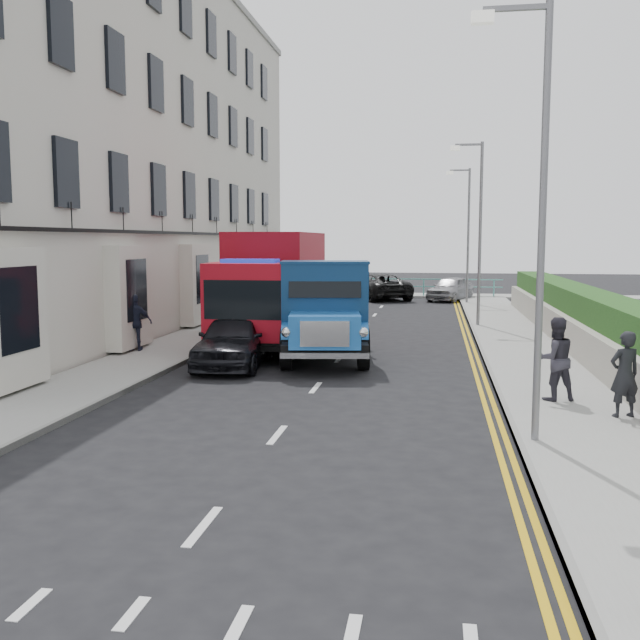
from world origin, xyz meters
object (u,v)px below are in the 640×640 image
(lamp_near, at_px, (535,199))
(red_lorry, at_px, (272,287))
(lamp_mid, at_px, (477,223))
(pedestrian_east_near, at_px, (625,374))
(parked_car_front, at_px, (234,340))
(lamp_far, at_px, (466,227))
(bedford_lorry, at_px, (325,317))

(lamp_near, bearing_deg, red_lorry, 123.45)
(lamp_mid, distance_m, pedestrian_east_near, 14.65)
(pedestrian_east_near, bearing_deg, lamp_mid, -102.55)
(lamp_mid, distance_m, parked_car_front, 12.18)
(lamp_far, bearing_deg, lamp_mid, -90.00)
(lamp_far, height_order, red_lorry, lamp_far)
(bedford_lorry, bearing_deg, lamp_far, 67.92)
(lamp_mid, relative_size, bedford_lorry, 1.16)
(bedford_lorry, bearing_deg, lamp_near, -67.05)
(lamp_far, bearing_deg, parked_car_front, -109.10)
(lamp_far, relative_size, bedford_lorry, 1.16)
(parked_car_front, bearing_deg, red_lorry, 82.42)
(lamp_far, distance_m, parked_car_front, 20.98)
(bedford_lorry, bearing_deg, red_lorry, 119.41)
(lamp_far, xyz_separation_m, pedestrian_east_near, (1.92, -24.20, -3.08))
(lamp_mid, xyz_separation_m, pedestrian_east_near, (1.92, -14.20, -3.08))
(bedford_lorry, bearing_deg, parked_car_front, -168.93)
(red_lorry, height_order, pedestrian_east_near, red_lorry)
(lamp_near, relative_size, parked_car_front, 1.68)
(lamp_mid, relative_size, pedestrian_east_near, 4.40)
(parked_car_front, bearing_deg, lamp_near, -46.98)
(parked_car_front, xyz_separation_m, pedestrian_east_near, (8.70, -4.62, 0.21))
(lamp_mid, bearing_deg, lamp_near, -90.00)
(lamp_mid, distance_m, lamp_far, 10.00)
(lamp_near, distance_m, lamp_mid, 16.00)
(lamp_mid, distance_m, red_lorry, 9.19)
(lamp_mid, bearing_deg, bedford_lorry, -117.05)
(bedford_lorry, bearing_deg, pedestrian_east_near, -49.13)
(lamp_mid, height_order, parked_car_front, lamp_mid)
(lamp_mid, bearing_deg, parked_car_front, -125.29)
(lamp_mid, distance_m, bedford_lorry, 10.19)
(pedestrian_east_near, bearing_deg, bedford_lorry, -60.72)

